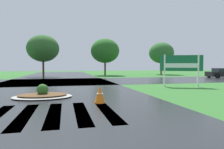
{
  "coord_description": "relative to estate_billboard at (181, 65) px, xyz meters",
  "views": [
    {
      "loc": [
        0.81,
        -2.22,
        1.6
      ],
      "look_at": [
        4.32,
        12.66,
        0.92
      ],
      "focal_mm": 32.18,
      "sensor_mm": 36.0,
      "label": 1
    }
  ],
  "objects": [
    {
      "name": "asphalt_roadway",
      "position": [
        -9.31,
        -1.24,
        -1.66
      ],
      "size": [
        10.5,
        80.0,
        0.01
      ],
      "primitive_type": "cube",
      "color": "#232628",
      "rests_on": "ground"
    },
    {
      "name": "background_treeline",
      "position": [
        -7.32,
        18.62,
        2.27
      ],
      "size": [
        43.93,
        7.34,
        6.02
      ],
      "color": "#4C3823",
      "rests_on": "ground"
    },
    {
      "name": "traffic_cone",
      "position": [
        -7.06,
        -5.05,
        -1.3
      ],
      "size": [
        0.47,
        0.47,
        0.74
      ],
      "color": "orange",
      "rests_on": "ground"
    },
    {
      "name": "crosswalk_stripes",
      "position": [
        -9.31,
        -6.59,
        -1.66
      ],
      "size": [
        4.95,
        3.58,
        0.01
      ],
      "color": "white",
      "rests_on": "ground"
    },
    {
      "name": "asphalt_cross_road",
      "position": [
        -9.31,
        7.22,
        -1.66
      ],
      "size": [
        90.0,
        9.45,
        0.01
      ],
      "primitive_type": "cube",
      "color": "#232628",
      "rests_on": "ground"
    },
    {
      "name": "median_island",
      "position": [
        -9.59,
        -2.98,
        -1.53
      ],
      "size": [
        2.89,
        2.06,
        0.68
      ],
      "color": "#9E9B93",
      "rests_on": "ground"
    },
    {
      "name": "estate_billboard",
      "position": [
        0.0,
        0.0,
        0.0
      ],
      "size": [
        2.88,
        1.31,
        2.43
      ],
      "rotation": [
        0.0,
        0.0,
        2.73
      ],
      "color": "white",
      "rests_on": "ground"
    },
    {
      "name": "car_white_sedan",
      "position": [
        11.96,
        9.01,
        -1.06
      ],
      "size": [
        4.4,
        2.59,
        1.26
      ],
      "rotation": [
        0.0,
        0.0,
        -0.14
      ],
      "color": "black",
      "rests_on": "ground"
    }
  ]
}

